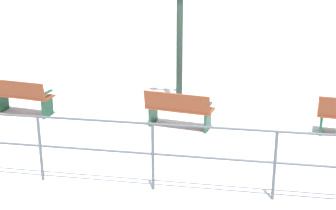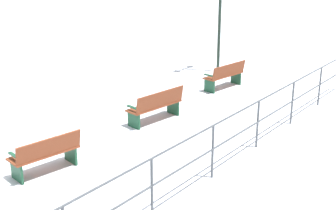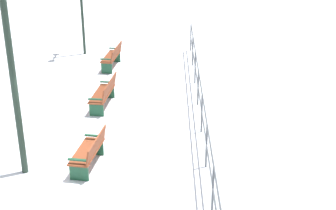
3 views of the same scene
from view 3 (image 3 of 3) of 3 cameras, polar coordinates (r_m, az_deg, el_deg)
The scene contains 6 objects.
ground_plane at distance 12.71m, azimuth -9.73°, elevation -6.93°, with size 80.00×80.00×0.00m, color white.
bench_nearest at distance 19.29m, azimuth -6.30°, elevation 5.54°, with size 0.71×1.62×0.86m.
bench_second at distance 15.79m, azimuth -7.23°, elevation 1.36°, with size 0.74×1.71×0.89m.
bench_third at distance 12.45m, azimuth -8.89°, elevation -5.25°, with size 0.79×1.53×0.85m.
lamppost_middle at distance 11.58m, azimuth -17.58°, elevation 5.92°, with size 0.27×0.95×4.87m.
waterfront_railing at distance 12.18m, azimuth 4.43°, elevation -3.85°, with size 0.05×19.31×1.17m.
Camera 3 is at (-2.15, 10.78, 6.37)m, focal length 53.61 mm.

